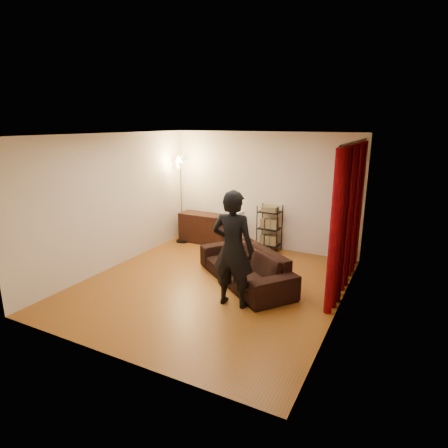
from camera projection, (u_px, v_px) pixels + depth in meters
The scene contains 14 objects.
floor at pixel (212, 285), 6.90m from camera, with size 5.00×5.00×0.00m, color brown.
ceiling at pixel (210, 134), 6.19m from camera, with size 5.00×5.00×0.00m, color white.
wall_back at pixel (263, 191), 8.69m from camera, with size 5.00×5.00×0.00m, color beige.
wall_front at pixel (108, 258), 4.40m from camera, with size 5.00×5.00×0.00m, color beige.
wall_left at pixel (114, 202), 7.54m from camera, with size 5.00×5.00×0.00m, color beige.
wall_right at pixel (343, 230), 5.56m from camera, with size 5.00×5.00×0.00m, color beige.
curtain_rod at pixel (356, 142), 6.24m from camera, with size 0.04×0.04×2.65m, color black.
curtain at pixel (348, 217), 6.59m from camera, with size 0.22×2.65×2.55m, color #6A0408, non-canonical shape.
sofa at pixel (245, 265), 6.94m from camera, with size 2.26×0.89×0.66m, color black.
person at pixel (233, 249), 5.91m from camera, with size 0.70×0.46×1.91m, color black.
media_cabinet at pixel (204, 228), 9.26m from camera, with size 1.24×0.46×0.72m, color black.
storage_boxes at pixel (236, 228), 8.96m from camera, with size 0.35×0.28×0.87m, color white, non-canonical shape.
wire_shelf at pixel (269, 228), 8.60m from camera, with size 0.49×0.34×1.07m, color black, non-canonical shape.
floor_lamp at pixel (181, 199), 9.11m from camera, with size 0.39×0.39×2.16m, color silver, non-canonical shape.
Camera 1 is at (3.11, -5.56, 2.89)m, focal length 30.00 mm.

